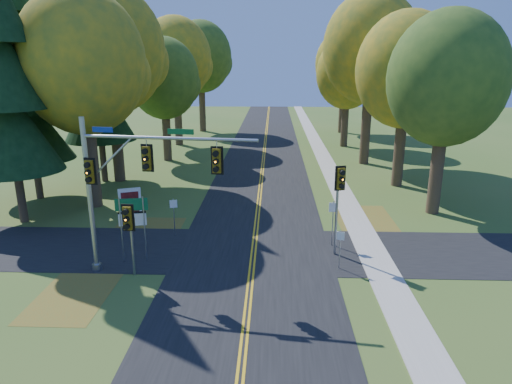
{
  "coord_description": "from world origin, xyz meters",
  "views": [
    {
      "loc": [
        0.96,
        -20.25,
        9.67
      ],
      "look_at": [
        0.12,
        2.08,
        3.2
      ],
      "focal_mm": 32.0,
      "sensor_mm": 36.0,
      "label": 1
    }
  ],
  "objects_px": {
    "traffic_mast": "(128,177)",
    "east_signal_pole": "(339,188)",
    "route_sign_cluster": "(132,216)",
    "info_kiosk": "(130,203)"
  },
  "relations": [
    {
      "from": "east_signal_pole",
      "to": "route_sign_cluster",
      "type": "bearing_deg",
      "value": 170.62
    },
    {
      "from": "traffic_mast",
      "to": "route_sign_cluster",
      "type": "height_order",
      "value": "traffic_mast"
    },
    {
      "from": "traffic_mast",
      "to": "east_signal_pole",
      "type": "relative_size",
      "value": 1.69
    },
    {
      "from": "info_kiosk",
      "to": "traffic_mast",
      "type": "bearing_deg",
      "value": -93.32
    },
    {
      "from": "route_sign_cluster",
      "to": "info_kiosk",
      "type": "relative_size",
      "value": 1.74
    },
    {
      "from": "route_sign_cluster",
      "to": "info_kiosk",
      "type": "bearing_deg",
      "value": 98.23
    },
    {
      "from": "traffic_mast",
      "to": "route_sign_cluster",
      "type": "bearing_deg",
      "value": 114.27
    },
    {
      "from": "traffic_mast",
      "to": "info_kiosk",
      "type": "distance_m",
      "value": 9.09
    },
    {
      "from": "east_signal_pole",
      "to": "route_sign_cluster",
      "type": "distance_m",
      "value": 10.25
    },
    {
      "from": "traffic_mast",
      "to": "route_sign_cluster",
      "type": "xyz_separation_m",
      "value": [
        -0.42,
        1.39,
        -2.34
      ]
    }
  ]
}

